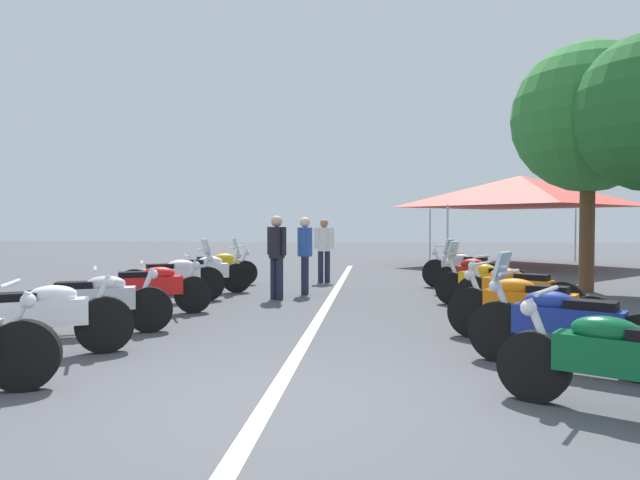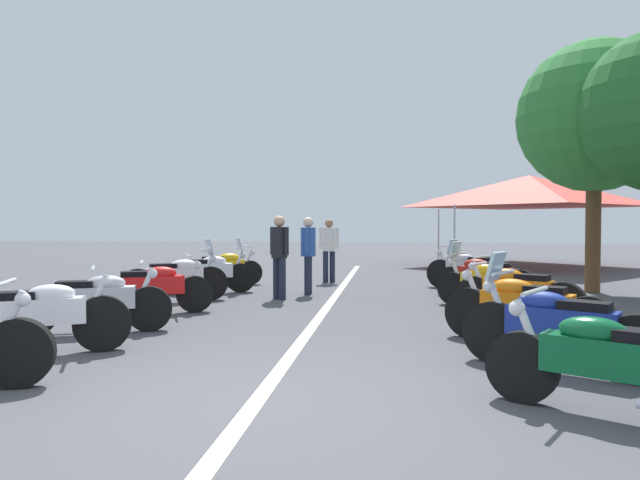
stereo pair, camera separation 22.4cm
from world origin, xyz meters
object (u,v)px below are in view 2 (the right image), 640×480
(motorcycle_left_row_3, at_px, (151,288))
(motorcycle_left_row_2, at_px, (94,301))
(roadside_tree_1, at_px, (595,117))
(motorcycle_left_row_6, at_px, (223,268))
(motorcycle_left_row_1, at_px, (36,316))
(motorcycle_left_row_4, at_px, (176,278))
(motorcycle_right_row_4, at_px, (492,283))
(motorcycle_right_row_5, at_px, (483,276))
(motorcycle_right_row_6, at_px, (470,269))
(event_tent, at_px, (529,191))
(motorcycle_right_row_1, at_px, (558,326))
(bystander_3, at_px, (329,245))
(motorcycle_left_row_5, at_px, (207,272))
(motorcycle_right_row_2, at_px, (525,308))
(motorcycle_right_row_0, at_px, (614,363))
(bystander_0, at_px, (279,250))
(motorcycle_right_row_3, at_px, (516,292))
(bystander_2, at_px, (308,249))

(motorcycle_left_row_3, bearing_deg, motorcycle_left_row_2, -119.05)
(roadside_tree_1, bearing_deg, motorcycle_left_row_6, 88.05)
(motorcycle_left_row_6, bearing_deg, motorcycle_left_row_1, -118.35)
(motorcycle_left_row_4, relative_size, roadside_tree_1, 0.33)
(motorcycle_left_row_6, relative_size, motorcycle_right_row_4, 0.95)
(motorcycle_left_row_3, distance_m, motorcycle_right_row_5, 6.53)
(motorcycle_right_row_6, bearing_deg, motorcycle_left_row_3, 64.42)
(motorcycle_left_row_2, distance_m, event_tent, 16.10)
(motorcycle_right_row_1, relative_size, bystander_3, 1.15)
(motorcycle_left_row_2, relative_size, motorcycle_right_row_5, 1.08)
(motorcycle_left_row_5, distance_m, motorcycle_left_row_6, 1.51)
(motorcycle_left_row_5, xyz_separation_m, motorcycle_right_row_2, (-4.53, -5.64, -0.00))
(motorcycle_left_row_2, height_order, motorcycle_right_row_2, motorcycle_right_row_2)
(motorcycle_left_row_3, xyz_separation_m, roadside_tree_1, (4.07, -8.43, 3.40))
(motorcycle_left_row_5, height_order, motorcycle_right_row_1, motorcycle_right_row_1)
(motorcycle_right_row_0, xyz_separation_m, motorcycle_right_row_1, (1.43, 0.02, 0.03))
(motorcycle_right_row_0, bearing_deg, motorcycle_right_row_4, -59.96)
(motorcycle_left_row_5, xyz_separation_m, bystander_0, (-0.75, -1.74, 0.52))
(motorcycle_left_row_4, xyz_separation_m, motorcycle_left_row_6, (2.90, -0.05, -0.03))
(motorcycle_left_row_1, distance_m, motorcycle_left_row_5, 5.85)
(motorcycle_left_row_2, xyz_separation_m, roadside_tree_1, (5.74, -8.52, 3.40))
(motorcycle_left_row_5, bearing_deg, motorcycle_left_row_1, -113.47)
(motorcycle_right_row_5, xyz_separation_m, motorcycle_right_row_6, (1.45, 0.07, 0.01))
(motorcycle_right_row_4, height_order, roadside_tree_1, roadside_tree_1)
(motorcycle_right_row_1, height_order, event_tent, event_tent)
(motorcycle_left_row_3, relative_size, motorcycle_right_row_1, 1.05)
(motorcycle_right_row_3, bearing_deg, motorcycle_left_row_3, 32.13)
(motorcycle_right_row_2, xyz_separation_m, bystander_2, (4.65, 3.44, 0.51))
(motorcycle_right_row_3, bearing_deg, roadside_tree_1, -89.28)
(motorcycle_left_row_3, height_order, motorcycle_right_row_6, motorcycle_right_row_6)
(motorcycle_left_row_4, relative_size, bystander_3, 1.12)
(motorcycle_left_row_2, relative_size, motorcycle_right_row_6, 1.05)
(motorcycle_left_row_5, distance_m, motorcycle_right_row_5, 5.84)
(motorcycle_left_row_1, height_order, motorcycle_left_row_4, motorcycle_left_row_4)
(motorcycle_left_row_2, bearing_deg, motorcycle_left_row_6, 68.28)
(motorcycle_left_row_2, distance_m, motorcycle_right_row_4, 6.65)
(motorcycle_left_row_2, bearing_deg, motorcycle_right_row_2, -21.48)
(motorcycle_right_row_3, xyz_separation_m, motorcycle_right_row_5, (2.84, 0.05, -0.01))
(motorcycle_right_row_6, xyz_separation_m, bystander_2, (-1.30, 3.58, 0.51))
(motorcycle_right_row_6, bearing_deg, bystander_0, 56.37)
(motorcycle_left_row_3, relative_size, motorcycle_right_row_3, 1.09)
(motorcycle_right_row_6, height_order, bystander_0, bystander_0)
(motorcycle_left_row_2, bearing_deg, motorcycle_left_row_4, 68.96)
(bystander_0, distance_m, bystander_3, 3.43)
(motorcycle_right_row_2, bearing_deg, roadside_tree_1, -87.26)
(bystander_0, bearing_deg, roadside_tree_1, -35.01)
(motorcycle_left_row_4, xyz_separation_m, motorcycle_right_row_3, (-1.47, -6.06, -0.01))
(motorcycle_left_row_3, relative_size, motorcycle_right_row_5, 1.03)
(motorcycle_left_row_2, relative_size, bystander_0, 1.22)
(motorcycle_left_row_6, height_order, roadside_tree_1, roadside_tree_1)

